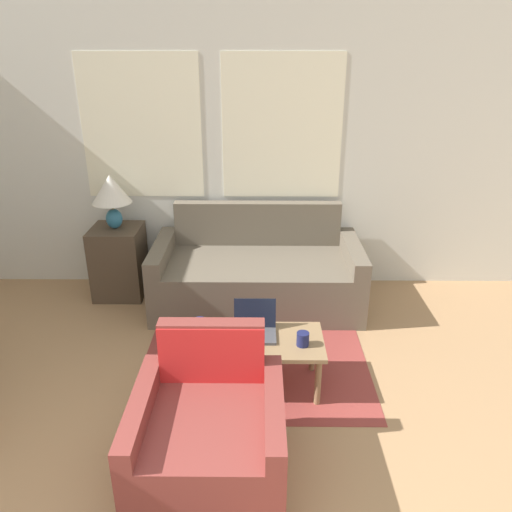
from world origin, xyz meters
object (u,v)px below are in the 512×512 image
object	(u,v)px
cup_yellow	(200,324)
cup_white	(197,336)
couch	(257,275)
coffee_table	(254,345)
armchair	(210,437)
laptop	(255,327)
cup_navy	(303,339)
table_lamp	(111,192)

from	to	relation	value
cup_yellow	cup_white	world-z (taller)	cup_yellow
couch	coffee_table	size ratio (longest dim) A/B	1.96
armchair	couch	bearing A→B (deg)	83.23
laptop	cup_navy	xyz separation A→B (m)	(0.32, -0.14, -0.00)
table_lamp	cup_yellow	xyz separation A→B (m)	(0.92, -1.30, -0.60)
cup_yellow	coffee_table	bearing A→B (deg)	-18.61
couch	cup_yellow	size ratio (longest dim) A/B	22.54
couch	table_lamp	xyz separation A→B (m)	(-1.32, 0.15, 0.75)
couch	coffee_table	bearing A→B (deg)	-90.45
coffee_table	cup_white	bearing A→B (deg)	-176.35
cup_yellow	armchair	bearing A→B (deg)	-80.65
armchair	coffee_table	world-z (taller)	armchair
table_lamp	coffee_table	world-z (taller)	table_lamp
armchair	table_lamp	xyz separation A→B (m)	(-1.07, 2.23, 0.75)
cup_yellow	laptop	bearing A→B (deg)	-7.77
coffee_table	cup_navy	size ratio (longest dim) A/B	9.97
table_lamp	cup_navy	xyz separation A→B (m)	(1.64, -1.49, -0.59)
cup_white	cup_yellow	bearing A→B (deg)	90.75
table_lamp	laptop	size ratio (longest dim) A/B	1.70
cup_navy	cup_white	size ratio (longest dim) A/B	1.05
laptop	coffee_table	bearing A→B (deg)	-91.13
armchair	cup_yellow	xyz separation A→B (m)	(-0.15, 0.93, 0.16)
table_lamp	cup_yellow	bearing A→B (deg)	-54.61
couch	table_lamp	bearing A→B (deg)	173.60
couch	armchair	distance (m)	2.09
coffee_table	cup_white	distance (m)	0.40
table_lamp	cup_yellow	distance (m)	1.70
table_lamp	laptop	world-z (taller)	table_lamp
cup_yellow	cup_white	distance (m)	0.16
armchair	cup_yellow	distance (m)	0.95
cup_yellow	cup_navy	bearing A→B (deg)	-15.36
table_lamp	cup_white	distance (m)	1.82
armchair	coffee_table	distance (m)	0.84
cup_navy	cup_white	world-z (taller)	cup_navy
table_lamp	laptop	bearing A→B (deg)	-45.81
couch	table_lamp	distance (m)	1.53
cup_white	table_lamp	bearing A→B (deg)	122.44
table_lamp	cup_white	bearing A→B (deg)	-57.56
cup_white	coffee_table	bearing A→B (deg)	3.65
cup_navy	cup_yellow	world-z (taller)	cup_navy
armchair	laptop	size ratio (longest dim) A/B	2.78
laptop	cup_white	distance (m)	0.40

